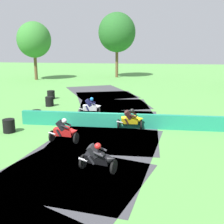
{
  "coord_description": "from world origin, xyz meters",
  "views": [
    {
      "loc": [
        2.54,
        -17.0,
        5.1
      ],
      "look_at": [
        -0.01,
        0.33,
        0.9
      ],
      "focal_mm": 45.49,
      "sensor_mm": 36.0,
      "label": 1
    }
  ],
  "objects": [
    {
      "name": "tree_far_right",
      "position": [
        -3.26,
        27.59,
        6.83
      ],
      "size": [
        5.68,
        5.68,
        9.83
      ],
      "color": "brown",
      "rests_on": "ground"
    },
    {
      "name": "tire_stack_mid_b",
      "position": [
        -5.84,
        -1.96,
        0.4
      ],
      "size": [
        0.7,
        0.7,
        0.8
      ],
      "color": "black",
      "rests_on": "ground"
    },
    {
      "name": "tire_stack_extra_b",
      "position": [
        -7.09,
        8.5,
        0.4
      ],
      "size": [
        0.72,
        0.72,
        0.8
      ],
      "color": "black",
      "rests_on": "ground"
    },
    {
      "name": "tree_far_left",
      "position": [
        -14.57,
        22.68,
        5.69
      ],
      "size": [
        4.82,
        4.82,
        8.25
      ],
      "color": "brown",
      "rests_on": "ground"
    },
    {
      "name": "motorcycle_trailing_yellow",
      "position": [
        1.25,
        -0.33,
        0.64
      ],
      "size": [
        1.68,
        0.84,
        1.43
      ],
      "color": "black",
      "rests_on": "ground"
    },
    {
      "name": "tire_stack_far",
      "position": [
        -5.53,
        1.33,
        0.3
      ],
      "size": [
        0.68,
        0.68,
        0.6
      ],
      "color": "black",
      "rests_on": "ground"
    },
    {
      "name": "motorcycle_lead_black",
      "position": [
        0.44,
        -6.48,
        0.63
      ],
      "size": [
        1.7,
        1.11,
        1.42
      ],
      "color": "black",
      "rests_on": "ground"
    },
    {
      "name": "motorcycle_fourth_white",
      "position": [
        -1.9,
        2.69,
        0.66
      ],
      "size": [
        1.68,
        0.82,
        1.42
      ],
      "color": "black",
      "rests_on": "ground"
    },
    {
      "name": "ground_plane",
      "position": [
        0.0,
        0.0,
        0.0
      ],
      "size": [
        120.0,
        120.0,
        0.0
      ],
      "primitive_type": "plane",
      "color": "#569947"
    },
    {
      "name": "track_asphalt",
      "position": [
        -1.4,
        -0.02,
        0.0
      ],
      "size": [
        11.23,
        37.48,
        0.01
      ],
      "color": "#3D3D42",
      "rests_on": "ground"
    },
    {
      "name": "motorcycle_chase_red",
      "position": [
        -2.01,
        -3.28,
        0.66
      ],
      "size": [
        1.71,
        0.88,
        1.43
      ],
      "color": "black",
      "rests_on": "ground"
    },
    {
      "name": "safety_barrier",
      "position": [
        5.84,
        0.09,
        0.45
      ],
      "size": [
        23.33,
        0.65,
        0.9
      ],
      "primitive_type": "cube",
      "rotation": [
        0.0,
        0.0,
        -1.56
      ],
      "color": "#1E8466",
      "rests_on": "ground"
    },
    {
      "name": "tire_stack_extra_a",
      "position": [
        -6.08,
        5.39,
        0.4
      ],
      "size": [
        0.68,
        0.68,
        0.8
      ],
      "color": "black",
      "rests_on": "ground"
    }
  ]
}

